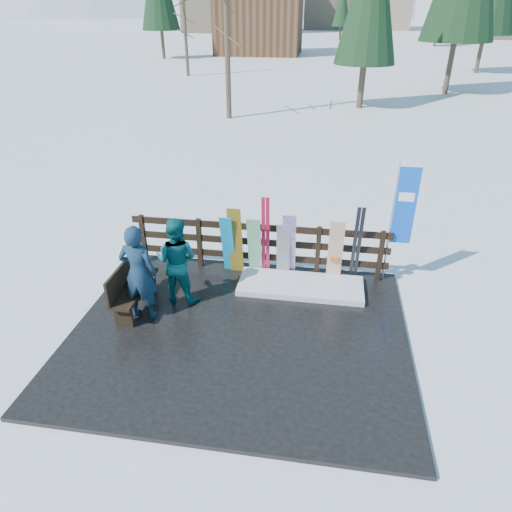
% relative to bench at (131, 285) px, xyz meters
% --- Properties ---
extents(ground, '(700.00, 700.00, 0.00)m').
position_rel_bench_xyz_m(ground, '(2.17, -0.41, -0.60)').
color(ground, white).
rests_on(ground, ground).
extents(deck, '(6.00, 5.00, 0.08)m').
position_rel_bench_xyz_m(deck, '(2.17, -0.41, -0.56)').
color(deck, black).
rests_on(deck, ground).
extents(fence, '(5.60, 0.10, 1.15)m').
position_rel_bench_xyz_m(fence, '(2.17, 1.79, 0.14)').
color(fence, black).
rests_on(fence, deck).
extents(snow_patch, '(2.57, 1.00, 0.12)m').
position_rel_bench_xyz_m(snow_patch, '(3.17, 1.19, -0.46)').
color(snow_patch, white).
rests_on(snow_patch, deck).
extents(bench, '(0.41, 1.50, 0.97)m').
position_rel_bench_xyz_m(bench, '(0.00, 0.00, 0.00)').
color(bench, black).
rests_on(bench, deck).
extents(snowboard_0, '(0.26, 0.38, 1.41)m').
position_rel_bench_xyz_m(snowboard_0, '(1.56, 1.57, 0.19)').
color(snowboard_0, '#0D9ADA').
rests_on(snowboard_0, deck).
extents(snowboard_1, '(0.28, 0.40, 1.42)m').
position_rel_bench_xyz_m(snowboard_1, '(2.14, 1.57, 0.19)').
color(snowboard_1, silver).
rests_on(snowboard_1, deck).
extents(snowboard_2, '(0.29, 0.31, 1.60)m').
position_rel_bench_xyz_m(snowboard_2, '(1.73, 1.57, 0.29)').
color(snowboard_2, yellow).
rests_on(snowboard_2, deck).
extents(snowboard_3, '(0.27, 0.44, 1.56)m').
position_rel_bench_xyz_m(snowboard_3, '(2.87, 1.57, 0.26)').
color(snowboard_3, white).
rests_on(snowboard_3, deck).
extents(snowboard_4, '(0.28, 0.29, 1.31)m').
position_rel_bench_xyz_m(snowboard_4, '(2.75, 1.57, 0.14)').
color(snowboard_4, black).
rests_on(snowboard_4, deck).
extents(snowboard_5, '(0.30, 0.25, 1.45)m').
position_rel_bench_xyz_m(snowboard_5, '(3.83, 1.57, 0.21)').
color(snowboard_5, white).
rests_on(snowboard_5, deck).
extents(ski_pair_a, '(0.16, 0.22, 1.84)m').
position_rel_bench_xyz_m(ski_pair_a, '(2.36, 1.64, 0.40)').
color(ski_pair_a, '#AE1534').
rests_on(ski_pair_a, deck).
extents(ski_pair_b, '(0.17, 0.35, 1.77)m').
position_rel_bench_xyz_m(ski_pair_b, '(4.25, 1.64, 0.37)').
color(ski_pair_b, black).
rests_on(ski_pair_b, deck).
extents(rental_flag, '(0.45, 0.04, 2.60)m').
position_rel_bench_xyz_m(rental_flag, '(5.05, 1.84, 1.09)').
color(rental_flag, silver).
rests_on(rental_flag, deck).
extents(person_front, '(0.69, 0.45, 1.87)m').
position_rel_bench_xyz_m(person_front, '(0.30, -0.23, 0.42)').
color(person_front, '#1A3E52').
rests_on(person_front, deck).
extents(person_back, '(0.92, 0.75, 1.76)m').
position_rel_bench_xyz_m(person_back, '(0.80, 0.44, 0.36)').
color(person_back, '#0D5C61').
rests_on(person_back, deck).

